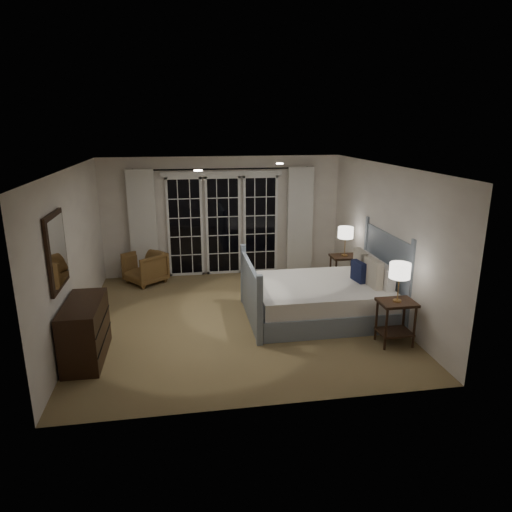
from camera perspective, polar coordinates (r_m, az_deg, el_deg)
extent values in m
plane|color=olive|center=(7.70, -2.22, -7.80)|extent=(5.00, 5.00, 0.00)
plane|color=white|center=(7.07, -2.44, 11.08)|extent=(5.00, 5.00, 0.00)
cube|color=white|center=(7.42, -21.86, 0.34)|extent=(0.02, 5.00, 2.50)
cube|color=white|center=(7.97, 15.82, 1.93)|extent=(0.02, 5.00, 2.50)
cube|color=white|center=(9.71, -4.16, 4.96)|extent=(5.00, 0.02, 2.50)
cube|color=white|center=(4.93, 1.30, -6.12)|extent=(5.00, 0.02, 2.50)
cube|color=black|center=(9.68, -8.85, 3.57)|extent=(0.66, 0.02, 2.02)
cube|color=black|center=(9.72, -4.12, 3.77)|extent=(0.66, 0.02, 2.02)
cube|color=black|center=(9.82, 0.54, 3.94)|extent=(0.66, 0.02, 2.02)
cube|color=white|center=(9.53, -4.24, 10.23)|extent=(2.50, 0.04, 0.10)
cylinder|color=black|center=(9.47, -4.22, 10.79)|extent=(3.50, 0.03, 0.03)
cube|color=silver|center=(9.60, -13.95, 3.80)|extent=(0.55, 0.10, 2.25)
cube|color=silver|center=(9.89, 5.51, 4.55)|extent=(0.55, 0.10, 2.25)
cylinder|color=white|center=(7.79, 2.98, 11.46)|extent=(0.12, 0.12, 0.01)
cylinder|color=white|center=(6.62, -7.26, 10.55)|extent=(0.12, 0.12, 0.01)
cube|color=gray|center=(7.79, 7.85, -6.36)|extent=(2.20, 1.72, 0.32)
cube|color=silver|center=(7.68, 7.93, -4.32)|extent=(2.14, 1.66, 0.27)
cube|color=gray|center=(8.02, 15.96, -2.11)|extent=(0.06, 1.72, 1.40)
cube|color=gray|center=(7.42, -0.69, -4.68)|extent=(0.06, 1.72, 0.97)
cube|color=silver|center=(7.64, 15.64, -2.41)|extent=(0.14, 0.60, 0.36)
cube|color=silver|center=(8.19, 13.80, -1.02)|extent=(0.14, 0.60, 0.36)
cube|color=beige|center=(7.59, 14.45, -2.07)|extent=(0.16, 0.46, 0.45)
cube|color=beige|center=(8.08, 12.88, -0.86)|extent=(0.16, 0.46, 0.45)
cube|color=#141A39|center=(7.80, 12.66, -1.89)|extent=(0.15, 0.35, 0.34)
cube|color=black|center=(6.91, 17.21, -5.58)|extent=(0.52, 0.41, 0.04)
cube|color=black|center=(7.09, 16.90, -9.07)|extent=(0.47, 0.37, 0.03)
cylinder|color=black|center=(6.81, 15.94, -8.81)|extent=(0.04, 0.04, 0.64)
cylinder|color=black|center=(7.00, 19.19, -8.41)|extent=(0.04, 0.04, 0.64)
cylinder|color=black|center=(7.08, 14.82, -7.74)|extent=(0.04, 0.04, 0.64)
cylinder|color=black|center=(7.26, 17.97, -7.39)|extent=(0.04, 0.04, 0.64)
cube|color=black|center=(9.04, 10.98, -0.09)|extent=(0.51, 0.41, 0.04)
cube|color=black|center=(9.17, 10.83, -2.85)|extent=(0.47, 0.37, 0.03)
cylinder|color=black|center=(8.91, 9.93, -2.46)|extent=(0.04, 0.04, 0.63)
cylinder|color=black|center=(9.06, 12.50, -2.30)|extent=(0.04, 0.04, 0.63)
cylinder|color=black|center=(9.21, 9.27, -1.83)|extent=(0.04, 0.04, 0.63)
cylinder|color=black|center=(9.35, 11.77, -1.68)|extent=(0.04, 0.04, 0.63)
cylinder|color=tan|center=(6.90, 17.23, -5.34)|extent=(0.12, 0.12, 0.02)
cylinder|color=tan|center=(6.84, 17.35, -3.96)|extent=(0.02, 0.02, 0.34)
cylinder|color=white|center=(6.75, 17.55, -1.75)|extent=(0.30, 0.30, 0.22)
cylinder|color=tan|center=(9.03, 10.99, 0.10)|extent=(0.12, 0.12, 0.02)
cylinder|color=tan|center=(8.98, 11.05, 1.18)|extent=(0.02, 0.02, 0.33)
cylinder|color=white|center=(8.92, 11.14, 2.89)|extent=(0.29, 0.29, 0.22)
imported|color=brown|center=(9.53, -13.69, -1.43)|extent=(0.98, 0.98, 0.64)
cube|color=black|center=(6.72, -20.59, -8.76)|extent=(0.48, 1.16, 0.82)
cube|color=black|center=(6.73, -18.38, -9.81)|extent=(0.01, 1.14, 0.01)
cube|color=black|center=(6.62, -18.59, -7.69)|extent=(0.01, 1.14, 0.01)
cube|color=black|center=(6.40, -23.68, 0.55)|extent=(0.04, 0.85, 1.00)
cube|color=white|center=(6.39, -23.47, 0.56)|extent=(0.01, 0.73, 0.88)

